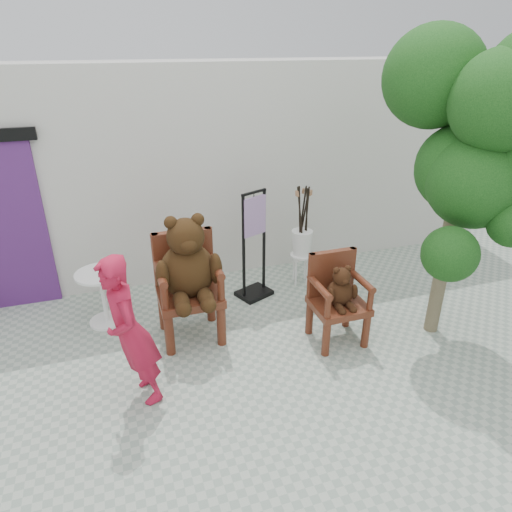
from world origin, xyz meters
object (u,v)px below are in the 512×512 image
Objects in this scene: cafe_table at (103,292)px; tree at (483,135)px; display_stand at (254,257)px; chair_small at (338,293)px; chair_big at (188,271)px; stool_bucket at (302,242)px; person at (130,332)px.

cafe_table is 4.62m from tree.
chair_small is at bearing -87.14° from display_stand.
chair_small is (1.62, -0.57, -0.26)m from chair_big.
cafe_table is at bearing 159.09° from tree.
display_stand is at bearing 141.15° from tree.
stool_bucket is at bearing 83.70° from chair_small.
person is (-0.71, -0.91, -0.09)m from chair_big.
display_stand reaches higher than stool_bucket.
display_stand is 3.06m from tree.
chair_small is at bearing -19.55° from chair_big.
stool_bucket is (1.77, 0.83, -0.23)m from chair_big.
chair_big is 0.45× the size of tree.
stool_bucket is at bearing 113.72° from person.
display_stand is (-0.61, 1.25, -0.03)m from chair_small.
chair_big reaches higher than chair_small.
stool_bucket is (2.74, 0.22, 0.20)m from cafe_table.
chair_big reaches higher than cafe_table.
chair_big is 1.46× the size of chair_small.
stool_bucket is (0.15, 1.40, 0.03)m from chair_small.
chair_big is 1.23m from cafe_table.
display_stand is at bearing -168.49° from stool_bucket.
chair_small is 0.67× the size of person.
chair_big is at bearing -154.96° from stool_bucket.
stool_bucket reaches higher than cafe_table.
stool_bucket is 2.70m from tree.
person reaches higher than stool_bucket.
chair_small is 2.36m from person.
chair_big is at bearing -32.19° from cafe_table.
stool_bucket is at bearing 124.32° from tree.
person is 2.23× the size of cafe_table.
tree is (1.32, -0.31, 1.77)m from chair_small.
cafe_table is 1.99m from display_stand.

